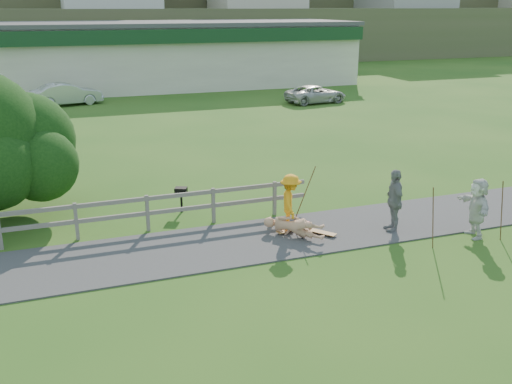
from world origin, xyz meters
The scene contains 17 objects.
ground centered at (0.00, 0.00, 0.00)m, with size 260.00×260.00×0.00m, color #275618.
path centered at (0.00, 1.50, 0.02)m, with size 34.00×3.00×0.04m, color #3D3D40.
fence centered at (-4.62, 3.30, 0.72)m, with size 15.05×0.10×1.10m.
strip_mall centered at (4.00, 34.94, 2.58)m, with size 32.50×10.75×5.10m.
skater_rider centered at (1.88, 1.76, 0.83)m, with size 1.08×0.62×1.67m, color orange.
skater_fallen centered at (1.82, 1.37, 0.33)m, with size 1.81×0.43×0.66m, color tan.
spectator_b centered at (4.77, 0.87, 0.94)m, with size 1.10×0.46×1.88m, color gray.
spectator_d centered at (6.75, -0.30, 0.87)m, with size 1.62×0.51×1.74m, color silver.
car_silver centered at (-3.30, 27.43, 0.74)m, with size 1.56×4.49×1.48m, color silver.
car_white centered at (12.71, 22.74, 0.59)m, with size 1.96×4.26×1.18m, color beige.
bbq centered at (-0.72, 4.55, 0.41)m, with size 0.38×0.29×0.82m, color black, non-canonical shape.
longboard_rider centered at (1.88, 1.76, 0.05)m, with size 0.90×0.22×0.10m, color #9B6932, non-canonical shape.
longboard_fallen centered at (2.62, 1.27, 0.05)m, with size 0.96×0.23×0.11m, color #9B6932, non-canonical shape.
helmet centered at (2.42, 1.72, 0.15)m, with size 0.29×0.29×0.29m, color red.
pole_rider centered at (2.48, 2.16, 0.98)m, with size 0.03×0.03×1.96m, color brown.
pole_spec_left centered at (5.05, -0.60, 0.89)m, with size 0.03×0.03×1.78m, color brown.
pole_spec_right centered at (7.20, -0.77, 0.89)m, with size 0.03×0.03×1.78m, color brown.
Camera 1 is at (-4.31, -12.49, 6.33)m, focal length 40.00 mm.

